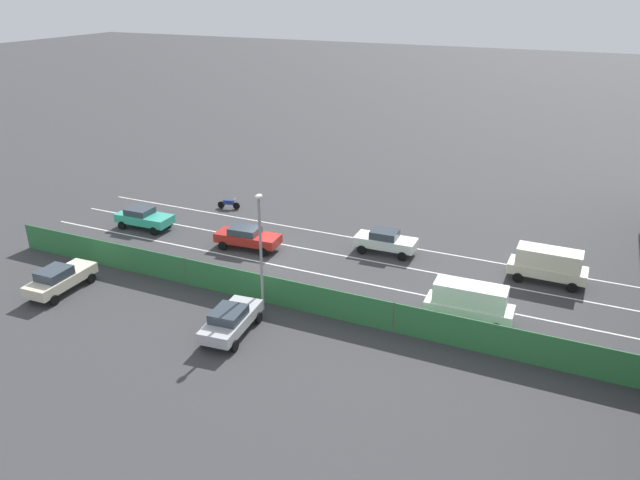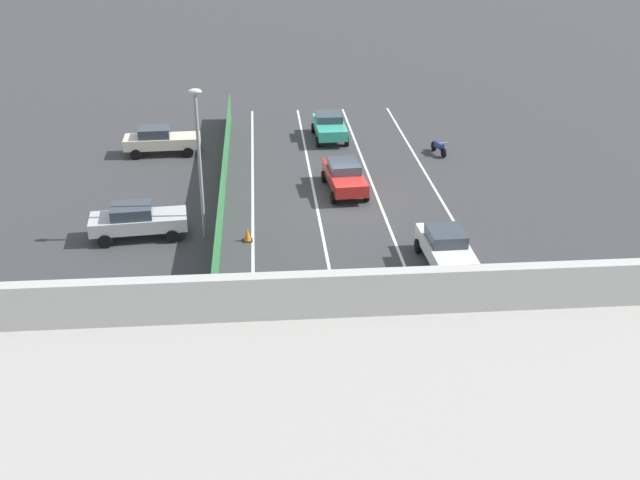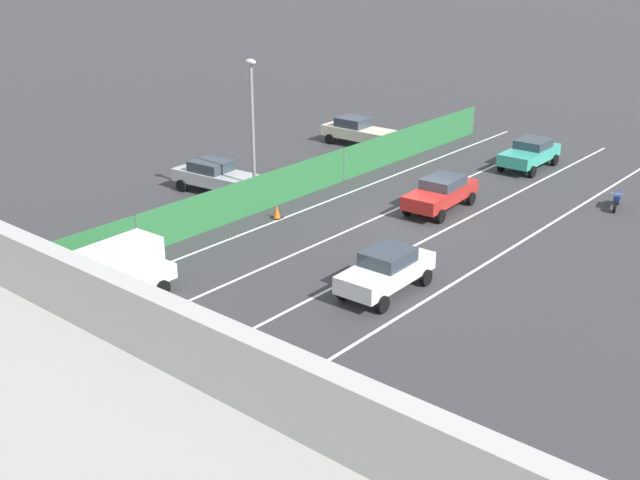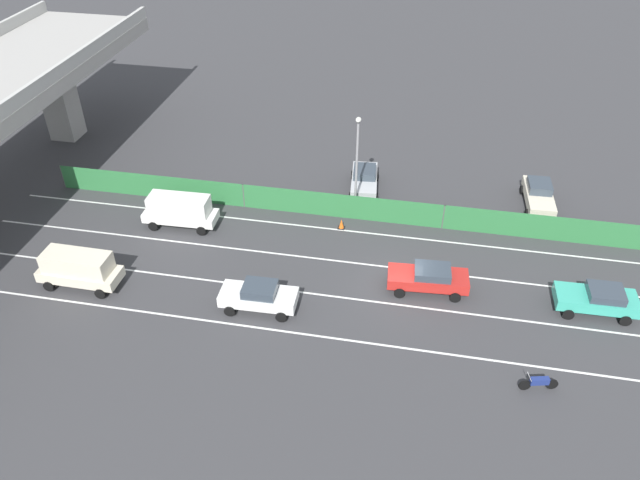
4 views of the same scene
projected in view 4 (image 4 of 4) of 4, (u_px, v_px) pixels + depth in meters
ground_plane at (399, 286)px, 36.54m from camera, size 300.00×300.00×0.00m
lane_line_left_edge at (306, 334)px, 33.30m from camera, size 0.14×45.23×0.01m
lane_line_mid_left at (318, 294)px, 35.93m from camera, size 0.14×45.23×0.01m
lane_line_mid_right at (328, 260)px, 38.55m from camera, size 0.14×45.23×0.01m
lane_line_right_edge at (337, 230)px, 41.18m from camera, size 0.14×45.23×0.01m
green_fence at (341, 206)px, 41.84m from camera, size 0.10×41.33×1.82m
car_sedan_red at (429, 278)px, 35.76m from camera, size 2.25×4.77×1.61m
car_van_white at (180, 210)px, 40.85m from camera, size 2.04×4.94×2.24m
car_hatchback_white at (259, 296)px, 34.46m from camera, size 2.04×4.37×1.67m
car_taxi_teal at (598, 299)px, 34.29m from camera, size 2.15×4.47×1.60m
car_van_cream at (79, 268)px, 35.91m from camera, size 2.04×4.82×2.23m
motorcycle at (539, 383)px, 30.02m from camera, size 0.71×1.92×0.93m
parked_sedan_cream at (539, 194)px, 43.00m from camera, size 4.66×2.12×1.70m
parked_wagon_silver at (364, 179)px, 44.75m from camera, size 4.64×2.39×1.64m
street_lamp at (357, 157)px, 40.28m from camera, size 0.60×0.36×7.14m
traffic_cone at (341, 224)px, 41.15m from camera, size 0.47×0.47×0.67m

